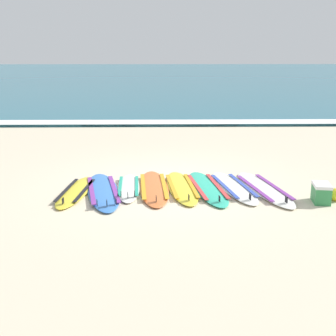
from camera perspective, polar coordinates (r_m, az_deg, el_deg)
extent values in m
plane|color=beige|center=(9.41, 0.19, -2.38)|extent=(80.00, 80.00, 0.00)
cube|color=#23667A|center=(46.27, -0.77, 12.05)|extent=(80.00, 60.00, 0.10)
cube|color=white|center=(16.94, -0.35, 5.91)|extent=(80.00, 1.04, 0.11)
ellipsoid|color=yellow|center=(9.15, -12.02, -3.03)|extent=(0.73, 2.14, 0.07)
cube|color=black|center=(9.20, -13.16, -2.75)|extent=(0.22, 1.47, 0.01)
cube|color=black|center=(9.09, -10.89, -2.83)|extent=(0.22, 1.47, 0.01)
cube|color=black|center=(8.39, -13.63, -4.22)|extent=(0.02, 0.09, 0.11)
ellipsoid|color=#3875CC|center=(9.09, -8.54, -3.00)|extent=(1.14, 2.64, 0.07)
cube|color=purple|center=(9.07, -10.00, -2.84)|extent=(0.45, 1.78, 0.01)
cube|color=purple|center=(9.09, -7.09, -2.66)|extent=(0.45, 1.78, 0.01)
cube|color=black|center=(8.12, -8.03, -4.60)|extent=(0.03, 0.09, 0.11)
cube|color=black|center=(8.16, -9.30, -4.53)|extent=(0.03, 0.09, 0.11)
cube|color=black|center=(8.19, -6.83, -4.38)|extent=(0.03, 0.09, 0.11)
ellipsoid|color=silver|center=(9.25, -5.20, -2.56)|extent=(0.59, 1.96, 0.07)
cube|color=teal|center=(9.24, -6.29, -2.34)|extent=(0.14, 1.36, 0.01)
cube|color=teal|center=(9.23, -4.12, -2.30)|extent=(0.14, 1.36, 0.01)
cube|color=black|center=(8.50, -5.30, -3.57)|extent=(0.02, 0.09, 0.11)
cube|color=black|center=(8.56, -6.19, -3.45)|extent=(0.02, 0.09, 0.11)
cube|color=black|center=(8.55, -4.40, -3.42)|extent=(0.02, 0.09, 0.11)
ellipsoid|color=orange|center=(9.21, -1.88, -2.57)|extent=(0.77, 2.51, 0.07)
cube|color=gold|center=(9.19, -3.27, -2.36)|extent=(0.19, 1.73, 0.01)
cube|color=gold|center=(9.21, -0.50, -2.29)|extent=(0.19, 1.73, 0.01)
cube|color=black|center=(8.27, -1.56, -4.05)|extent=(0.02, 0.09, 0.11)
ellipsoid|color=yellow|center=(9.22, 1.80, -2.55)|extent=(0.82, 2.38, 0.07)
cube|color=gold|center=(9.18, 0.51, -2.35)|extent=(0.25, 1.63, 0.01)
cube|color=gold|center=(9.24, 3.09, -2.25)|extent=(0.25, 1.63, 0.01)
cube|color=black|center=(8.34, 2.75, -3.89)|extent=(0.02, 0.09, 0.11)
ellipsoid|color=#2DB793|center=(9.22, 5.17, -2.61)|extent=(0.94, 2.49, 0.07)
cube|color=#D13838|center=(9.16, 3.85, -2.44)|extent=(0.32, 1.70, 0.01)
cube|color=#D13838|center=(9.26, 6.49, -2.30)|extent=(0.32, 1.70, 0.01)
cube|color=black|center=(8.32, 6.77, -4.03)|extent=(0.02, 0.09, 0.11)
ellipsoid|color=silver|center=(9.34, 8.59, -2.49)|extent=(1.01, 2.39, 0.07)
cube|color=#334CB2|center=(9.26, 7.39, -2.33)|extent=(0.39, 1.61, 0.01)
cube|color=#334CB2|center=(9.40, 9.80, -2.16)|extent=(0.39, 1.61, 0.01)
cube|color=black|center=(8.52, 10.72, -3.75)|extent=(0.03, 0.09, 0.11)
ellipsoid|color=silver|center=(9.36, 12.49, -2.65)|extent=(1.12, 2.58, 0.07)
cube|color=purple|center=(9.25, 11.23, -2.52)|extent=(0.44, 1.73, 0.01)
cube|color=purple|center=(9.44, 13.74, -2.31)|extent=(0.44, 1.73, 0.01)
cube|color=black|center=(8.50, 15.27, -4.06)|extent=(0.03, 0.09, 0.11)
cube|color=#338C4C|center=(8.90, 19.45, -3.29)|extent=(0.36, 0.48, 0.32)
cube|color=white|center=(8.85, 19.56, -2.13)|extent=(0.37, 0.50, 0.06)
sphere|color=yellow|center=(9.11, 21.18, -3.26)|extent=(0.25, 0.25, 0.25)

